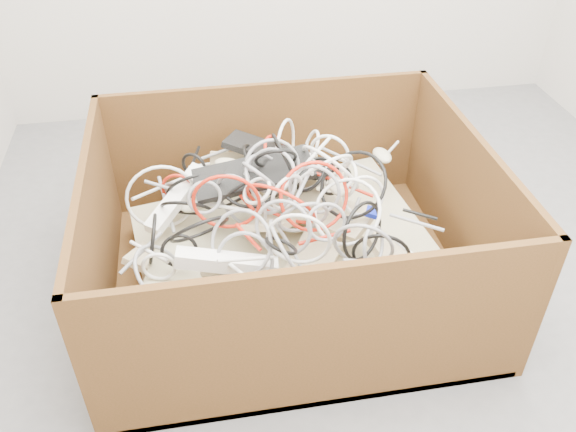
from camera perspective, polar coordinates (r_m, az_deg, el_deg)
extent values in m
plane|color=#575759|center=(2.27, 7.05, -6.33)|extent=(3.00, 3.00, 0.00)
cube|color=#3C290F|center=(2.25, 0.09, -6.14)|extent=(1.31, 1.09, 0.03)
cube|color=#3C290F|center=(2.51, -2.03, 6.69)|extent=(1.31, 0.02, 0.56)
cube|color=#3C290F|center=(1.69, 3.29, -11.86)|extent=(1.31, 0.03, 0.56)
cube|color=#3C290F|center=(2.25, 16.47, 1.01)|extent=(0.03, 1.04, 0.56)
cube|color=#3C290F|center=(2.08, -17.65, -2.60)|extent=(0.02, 1.04, 0.56)
cube|color=tan|center=(2.21, -0.01, -4.40)|extent=(1.15, 1.00, 0.21)
cube|color=tan|center=(2.09, -2.61, -4.48)|extent=(0.83, 0.74, 0.22)
cube|color=#C9BB8E|center=(2.27, -7.12, 0.20)|extent=(0.43, 0.22, 0.09)
cube|color=#C9BB8E|center=(2.27, 4.35, -0.07)|extent=(0.42, 0.33, 0.11)
cube|color=#C9BB8E|center=(1.97, 1.51, -5.88)|extent=(0.35, 0.41, 0.11)
cube|color=#C9BB8E|center=(2.01, -9.60, -5.69)|extent=(0.41, 0.32, 0.17)
cube|color=#C9BB8E|center=(1.95, 11.63, -5.74)|extent=(0.18, 0.41, 0.13)
cube|color=#C9BB8E|center=(2.28, -2.35, 4.19)|extent=(0.41, 0.18, 0.15)
cube|color=#C9BB8E|center=(2.10, -0.38, -0.15)|extent=(0.34, 0.38, 0.22)
cube|color=#C9BB8E|center=(2.11, 2.85, 0.65)|extent=(0.38, 0.40, 0.10)
cube|color=black|center=(2.22, -0.84, 5.83)|extent=(0.42, 0.32, 0.12)
cube|color=black|center=(2.03, -3.30, 4.04)|extent=(0.42, 0.16, 0.11)
ellipsoid|color=beige|center=(2.10, -8.87, 1.11)|extent=(0.12, 0.11, 0.04)
ellipsoid|color=beige|center=(2.36, 8.95, 5.74)|extent=(0.08, 0.11, 0.04)
ellipsoid|color=beige|center=(1.88, -6.77, -5.37)|extent=(0.11, 0.08, 0.04)
ellipsoid|color=beige|center=(2.00, 4.82, 2.76)|extent=(0.08, 0.11, 0.04)
ellipsoid|color=beige|center=(2.16, -5.70, 4.91)|extent=(0.12, 0.11, 0.04)
ellipsoid|color=black|center=(1.84, 12.43, -7.04)|extent=(0.11, 0.08, 0.04)
cube|color=white|center=(2.09, -10.57, 1.66)|extent=(0.23, 0.27, 0.12)
cube|color=white|center=(1.82, -5.86, -4.42)|extent=(0.32, 0.11, 0.10)
cube|color=#0C1BB7|center=(1.99, 8.06, 0.34)|extent=(0.06, 0.06, 0.03)
torus|color=black|center=(2.17, -8.95, 4.74)|extent=(0.12, 0.09, 0.14)
torus|color=silver|center=(2.10, -11.95, 1.72)|extent=(0.32, 0.06, 0.32)
torus|color=silver|center=(1.78, 1.02, -2.25)|extent=(0.27, 0.10, 0.28)
torus|color=black|center=(2.05, -9.65, 0.74)|extent=(0.24, 0.17, 0.19)
torus|color=gray|center=(1.96, -7.95, 1.75)|extent=(0.16, 0.07, 0.16)
torus|color=red|center=(2.21, -0.72, 5.49)|extent=(0.18, 0.26, 0.22)
torus|color=silver|center=(2.23, 2.25, 6.70)|extent=(0.08, 0.17, 0.16)
torus|color=gray|center=(1.82, 3.68, -0.61)|extent=(0.16, 0.07, 0.16)
torus|color=gray|center=(1.88, 1.46, -0.15)|extent=(0.18, 0.09, 0.16)
torus|color=red|center=(1.89, -5.90, 1.30)|extent=(0.30, 0.06, 0.31)
torus|color=gray|center=(1.89, -11.79, -5.63)|extent=(0.23, 0.32, 0.24)
torus|color=silver|center=(2.03, 3.27, 4.02)|extent=(0.23, 0.21, 0.24)
torus|color=black|center=(1.78, -0.64, -2.84)|extent=(0.14, 0.15, 0.07)
torus|color=black|center=(2.06, -7.34, 2.74)|extent=(0.15, 0.16, 0.08)
torus|color=red|center=(2.13, -10.36, 2.47)|extent=(0.13, 0.06, 0.13)
torus|color=gray|center=(1.99, -1.75, 3.23)|extent=(0.18, 0.26, 0.23)
torus|color=gray|center=(1.97, -2.81, 3.93)|extent=(0.11, 0.17, 0.16)
torus|color=black|center=(2.11, 2.87, 4.55)|extent=(0.13, 0.13, 0.06)
torus|color=silver|center=(2.12, 4.54, 4.10)|extent=(0.12, 0.06, 0.12)
torus|color=black|center=(2.05, -0.09, 4.99)|extent=(0.13, 0.30, 0.28)
torus|color=silver|center=(2.04, 4.07, 4.63)|extent=(0.24, 0.30, 0.24)
torus|color=gray|center=(1.86, 8.16, -2.83)|extent=(0.12, 0.16, 0.18)
torus|color=black|center=(1.90, -10.32, -3.28)|extent=(0.16, 0.04, 0.16)
torus|color=black|center=(1.99, -12.75, -2.11)|extent=(0.06, 0.23, 0.23)
torus|color=gray|center=(1.91, 2.51, 2.49)|extent=(0.22, 0.13, 0.24)
torus|color=silver|center=(1.91, -0.07, 2.28)|extent=(0.15, 0.10, 0.17)
torus|color=black|center=(1.87, 7.10, -1.46)|extent=(0.22, 0.19, 0.27)
torus|color=silver|center=(1.92, -2.97, 2.42)|extent=(0.10, 0.12, 0.09)
torus|color=black|center=(1.89, -8.42, -1.27)|extent=(0.24, 0.15, 0.22)
torus|color=silver|center=(2.25, -0.28, 6.41)|extent=(0.12, 0.23, 0.25)
torus|color=black|center=(2.03, 2.18, 3.80)|extent=(0.12, 0.15, 0.10)
torus|color=black|center=(2.02, -3.82, 3.03)|extent=(0.25, 0.24, 0.09)
torus|color=gray|center=(1.99, -4.49, 1.37)|extent=(0.22, 0.22, 0.30)
torus|color=red|center=(1.92, -0.72, 1.12)|extent=(0.28, 0.23, 0.31)
torus|color=red|center=(1.90, 2.51, 1.84)|extent=(0.29, 0.15, 0.26)
torus|color=black|center=(1.86, 8.85, -3.67)|extent=(0.23, 0.10, 0.24)
torus|color=black|center=(1.97, 6.19, 3.00)|extent=(0.28, 0.28, 0.20)
torus|color=gray|center=(1.81, -4.15, -4.28)|extent=(0.21, 0.14, 0.21)
torus|color=gray|center=(1.80, -4.51, -2.61)|extent=(0.22, 0.21, 0.25)
torus|color=silver|center=(1.89, -12.19, -4.76)|extent=(0.14, 0.03, 0.14)
torus|color=gray|center=(2.01, -1.51, 4.74)|extent=(0.27, 0.11, 0.25)
torus|color=black|center=(2.13, -9.02, 2.74)|extent=(0.24, 0.13, 0.22)
torus|color=gray|center=(1.96, -1.82, 3.36)|extent=(0.22, 0.23, 0.27)
torus|color=gray|center=(1.81, 7.18, -2.81)|extent=(0.19, 0.12, 0.19)
torus|color=gray|center=(1.83, -0.47, -1.16)|extent=(0.21, 0.15, 0.20)
torus|color=black|center=(2.17, -2.58, 4.35)|extent=(0.17, 0.31, 0.27)
torus|color=black|center=(2.07, -4.29, 2.40)|extent=(0.23, 0.21, 0.24)
torus|color=gray|center=(2.15, -10.63, 2.02)|extent=(0.13, 0.10, 0.15)
torus|color=silver|center=(2.15, 3.98, 5.95)|extent=(0.19, 0.13, 0.22)
torus|color=gray|center=(1.82, -0.05, -3.20)|extent=(0.15, 0.30, 0.27)
torus|color=black|center=(2.11, 4.61, 3.37)|extent=(0.12, 0.13, 0.09)
torus|color=black|center=(1.99, -1.17, 5.45)|extent=(0.20, 0.13, 0.17)
torus|color=silver|center=(2.03, 5.65, 3.52)|extent=(0.07, 0.19, 0.18)
torus|color=silver|center=(1.89, 5.63, 0.42)|extent=(0.22, 0.24, 0.22)
torus|color=silver|center=(1.99, 7.20, 1.89)|extent=(0.16, 0.05, 0.16)
cylinder|color=red|center=(1.85, 3.50, -2.03)|extent=(0.17, 0.03, 0.04)
cylinder|color=silver|center=(1.74, -4.04, -4.13)|extent=(0.17, 0.07, 0.07)
cylinder|color=silver|center=(2.00, -6.37, 0.91)|extent=(0.19, 0.14, 0.05)
cylinder|color=gray|center=(2.12, -11.52, 1.13)|extent=(0.05, 0.23, 0.09)
cylinder|color=black|center=(2.33, -8.98, 5.21)|extent=(0.07, 0.17, 0.04)
cylinder|color=silver|center=(2.48, 9.58, 6.04)|extent=(0.15, 0.18, 0.03)
cylinder|color=gray|center=(1.82, 7.76, -4.34)|extent=(0.17, 0.02, 0.05)
cylinder|color=gray|center=(2.01, 12.15, -0.60)|extent=(0.16, 0.12, 0.02)
cylinder|color=silver|center=(1.73, -4.38, -5.53)|extent=(0.13, 0.26, 0.08)
cylinder|color=silver|center=(1.89, 12.52, -4.19)|extent=(0.12, 0.26, 0.02)
cylinder|color=red|center=(2.01, -4.96, 2.43)|extent=(0.10, 0.19, 0.05)
cylinder|color=gray|center=(1.92, -13.85, -3.42)|extent=(0.14, 0.14, 0.05)
cylinder|color=gray|center=(1.91, 1.54, 3.19)|extent=(0.11, 0.16, 0.06)
cylinder|color=black|center=(1.80, -12.81, -7.39)|extent=(0.21, 0.09, 0.03)
cylinder|color=silver|center=(2.06, 2.17, 4.98)|extent=(0.03, 0.15, 0.02)
cylinder|color=silver|center=(1.91, -13.09, -3.33)|extent=(0.12, 0.12, 0.02)
cylinder|color=red|center=(1.82, -14.01, -9.44)|extent=(0.10, 0.14, 0.06)
cylinder|color=silver|center=(2.21, -12.04, 2.68)|extent=(0.19, 0.23, 0.08)
cylinder|color=red|center=(2.10, 4.68, 3.28)|extent=(0.24, 0.13, 0.08)
cylinder|color=silver|center=(2.36, -7.59, 4.92)|extent=(0.16, 0.05, 0.03)
cylinder|color=red|center=(2.31, 0.91, 5.74)|extent=(0.18, 0.10, 0.04)
cylinder|color=red|center=(1.91, 15.52, -6.12)|extent=(0.16, 0.05, 0.03)
cylinder|color=red|center=(1.83, -3.82, -2.01)|extent=(0.07, 0.11, 0.04)
cylinder|color=gray|center=(2.28, 6.02, 5.20)|extent=(0.19, 0.22, 0.02)
cylinder|color=gray|center=(2.27, -6.53, 6.05)|extent=(0.14, 0.03, 0.06)
cylinder|color=black|center=(2.14, 12.45, 0.16)|extent=(0.11, 0.07, 0.03)
cylinder|color=gray|center=(2.12, -10.01, 2.24)|extent=(0.26, 0.07, 0.10)
cylinder|color=silver|center=(2.02, 1.71, 4.98)|extent=(0.22, 0.20, 0.08)
cylinder|color=silver|center=(1.75, -10.72, -9.26)|extent=(0.03, 0.15, 0.02)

